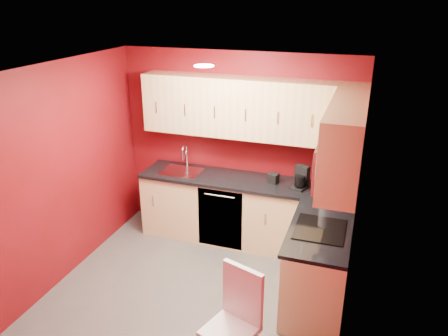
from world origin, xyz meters
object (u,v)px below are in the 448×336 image
Objects in this scene: coffee_maker at (300,178)px; dining_chair at (230,326)px; sink at (182,169)px; paper_towel at (326,192)px; microwave at (338,163)px; napkin_holder at (273,178)px.

coffee_maker is 2.21m from dining_chair.
sink is 1.73× the size of paper_towel.
microwave is at bearing 78.75° from dining_chair.
dining_chair is (1.40, -2.18, -0.44)m from sink.
coffee_maker is at bearing 117.29° from microwave.
coffee_maker is at bearing 103.67° from dining_chair.
paper_towel is (1.97, -0.39, 0.12)m from sink.
paper_towel is (0.36, -0.34, 0.01)m from coffee_maker.
paper_towel is (0.70, -0.40, 0.09)m from napkin_holder.
sink is at bearing -179.54° from napkin_holder.
microwave is at bearing -43.66° from coffee_maker.
microwave is 1.23m from coffee_maker.
sink is 1.84× the size of coffee_maker.
dining_chair is at bearing -107.55° from paper_towel.
coffee_maker reaches higher than napkin_holder.
sink is 1.26m from napkin_holder.
microwave is at bearing -78.16° from paper_towel.
microwave is at bearing -50.68° from napkin_holder.
sink is 2.63m from dining_chair.
dining_chair is at bearing -86.45° from napkin_holder.
napkin_holder is at bearing -171.97° from coffee_maker.
coffee_maker is (1.61, -0.06, 0.11)m from sink.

